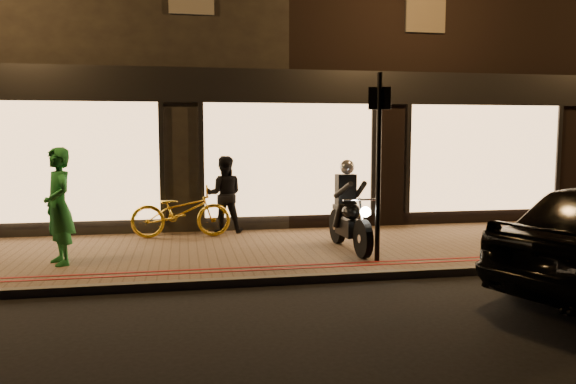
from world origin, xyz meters
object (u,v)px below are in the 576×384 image
at_px(bicycle_gold, 181,212).
at_px(person_green, 59,206).
at_px(sign_post, 379,157).
at_px(motorcycle, 349,215).

xyz_separation_m(bicycle_gold, person_green, (-1.86, -2.00, 0.41)).
bearing_deg(person_green, sign_post, 53.64).
distance_m(motorcycle, sign_post, 1.44).
xyz_separation_m(motorcycle, sign_post, (0.19, -0.95, 1.06)).
distance_m(sign_post, person_green, 5.08).
bearing_deg(person_green, motorcycle, 64.61).
relative_size(motorcycle, sign_post, 0.65).
bearing_deg(sign_post, bicycle_gold, 139.07).
relative_size(sign_post, person_green, 1.63).
bearing_deg(motorcycle, sign_post, -81.79).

